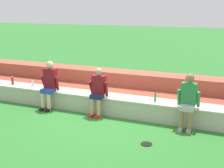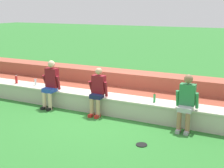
# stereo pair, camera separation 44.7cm
# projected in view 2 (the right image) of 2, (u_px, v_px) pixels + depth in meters

# --- Properties ---
(ground_plane) EXTENTS (80.00, 80.00, 0.00)m
(ground_plane) POSITION_uv_depth(u_px,v_px,m) (102.00, 115.00, 8.69)
(ground_plane) COLOR #2D752D
(stone_seating_wall) EXTENTS (9.64, 0.64, 0.52)m
(stone_seating_wall) POSITION_uv_depth(u_px,v_px,m) (107.00, 103.00, 8.88)
(stone_seating_wall) COLOR #B7AF9E
(stone_seating_wall) RESTS_ON ground
(brick_bleachers) EXTENTS (12.67, 1.52, 0.90)m
(brick_bleachers) POSITION_uv_depth(u_px,v_px,m) (125.00, 89.00, 10.05)
(brick_bleachers) COLOR #9C4531
(brick_bleachers) RESTS_ON ground
(person_far_left) EXTENTS (0.56, 0.55, 1.43)m
(person_far_left) POSITION_uv_depth(u_px,v_px,m) (51.00, 83.00, 9.19)
(person_far_left) COLOR beige
(person_far_left) RESTS_ON ground
(person_left_of_center) EXTENTS (0.55, 0.50, 1.34)m
(person_left_of_center) POSITION_uv_depth(u_px,v_px,m) (98.00, 90.00, 8.55)
(person_left_of_center) COLOR tan
(person_left_of_center) RESTS_ON ground
(person_center) EXTENTS (0.56, 0.56, 1.39)m
(person_center) POSITION_uv_depth(u_px,v_px,m) (186.00, 101.00, 7.49)
(person_center) COLOR #996B4C
(person_center) RESTS_ON ground
(water_bottle_near_right) EXTENTS (0.06, 0.06, 0.24)m
(water_bottle_near_right) POSITION_uv_depth(u_px,v_px,m) (154.00, 98.00, 8.14)
(water_bottle_near_right) COLOR green
(water_bottle_near_right) RESTS_ON stone_seating_wall
(water_bottle_center_gap) EXTENTS (0.08, 0.08, 0.27)m
(water_bottle_center_gap) POSITION_uv_depth(u_px,v_px,m) (16.00, 79.00, 10.14)
(water_bottle_center_gap) COLOR red
(water_bottle_center_gap) RESTS_ON stone_seating_wall
(water_bottle_near_left) EXTENTS (0.07, 0.07, 0.23)m
(water_bottle_near_left) POSITION_uv_depth(u_px,v_px,m) (36.00, 82.00, 9.94)
(water_bottle_near_left) COLOR silver
(water_bottle_near_left) RESTS_ON stone_seating_wall
(frisbee) EXTENTS (0.25, 0.25, 0.02)m
(frisbee) POSITION_uv_depth(u_px,v_px,m) (142.00, 145.00, 6.81)
(frisbee) COLOR black
(frisbee) RESTS_ON ground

